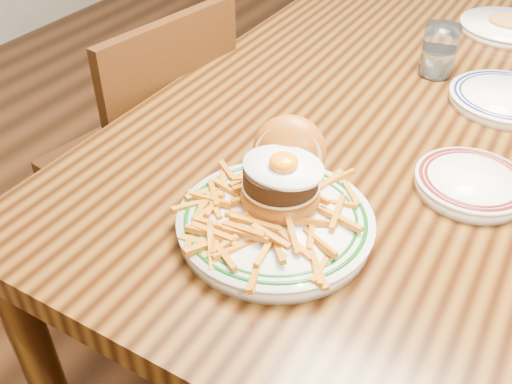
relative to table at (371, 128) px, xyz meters
The scene contains 8 objects.
floor 0.66m from the table, ahead, with size 6.00×6.00×0.00m, color black.
table is the anchor object (origin of this frame).
chair_left 0.60m from the table, 165.97° to the right, with size 0.47×0.47×0.89m.
main_plate 0.51m from the table, 87.80° to the right, with size 0.31×0.33×0.15m.
side_plate 0.38m from the table, 42.92° to the right, with size 0.19×0.19×0.03m.
rear_plate 0.29m from the table, 21.08° to the left, with size 0.24×0.24×0.03m.
water_glass 0.23m from the table, 63.04° to the left, with size 0.08×0.08×0.12m.
far_plate 0.55m from the table, 70.59° to the left, with size 0.25×0.25×0.05m.
Camera 1 is at (0.34, -1.10, 1.36)m, focal length 40.00 mm.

